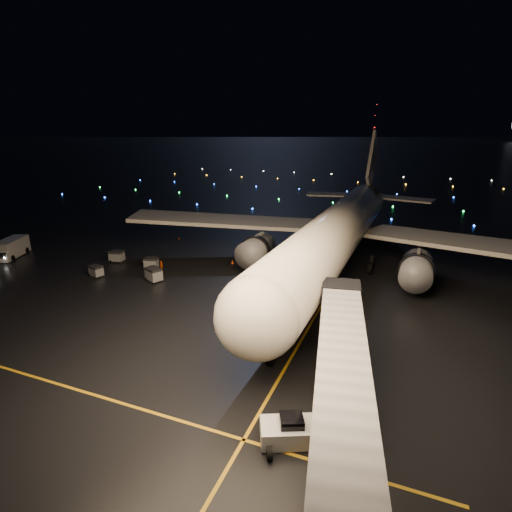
# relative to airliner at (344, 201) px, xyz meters

# --- Properties ---
(ground) EXTENTS (2000.00, 2000.00, 0.00)m
(ground) POSITION_rel_airliner_xyz_m (-11.27, 272.43, -9.42)
(ground) COLOR black
(ground) RESTS_ON ground
(lane_centre) EXTENTS (0.25, 80.00, 0.02)m
(lane_centre) POSITION_rel_airliner_xyz_m (0.73, -12.57, -9.41)
(lane_centre) COLOR gold
(lane_centre) RESTS_ON ground
(lane_cross) EXTENTS (60.00, 0.25, 0.02)m
(lane_cross) POSITION_rel_airliner_xyz_m (-16.27, -37.57, -9.41)
(lane_cross) COLOR gold
(lane_cross) RESTS_ON ground
(airliner) EXTENTS (67.85, 64.60, 18.84)m
(airliner) POSITION_rel_airliner_xyz_m (0.00, 0.00, 0.00)
(airliner) COLOR beige
(airliner) RESTS_ON ground
(pushback_tug) EXTENTS (4.41, 3.49, 1.86)m
(pushback_tug) POSITION_rel_airliner_xyz_m (3.57, -36.51, -8.49)
(pushback_tug) COLOR silver
(pushback_tug) RESTS_ON ground
(belt_loader) EXTENTS (6.36, 2.06, 3.04)m
(belt_loader) POSITION_rel_airliner_xyz_m (-2.51, -22.59, -7.90)
(belt_loader) COLOR silver
(belt_loader) RESTS_ON ground
(service_truck) EXTENTS (5.25, 8.10, 2.86)m
(service_truck) POSITION_rel_airliner_xyz_m (-48.34, -15.40, -7.99)
(service_truck) COLOR silver
(service_truck) RESTS_ON ground
(crew_c) EXTENTS (1.00, 0.91, 1.64)m
(crew_c) POSITION_rel_airliner_xyz_m (-22.54, -12.80, -8.60)
(crew_c) COLOR #FF5A08
(crew_c) RESTS_ON ground
(safety_cone_0) EXTENTS (0.51, 0.51, 0.47)m
(safety_cone_0) POSITION_rel_airliner_xyz_m (-5.52, -13.71, -9.19)
(safety_cone_0) COLOR #EE5013
(safety_cone_0) RESTS_ON ground
(safety_cone_1) EXTENTS (0.55, 0.55, 0.51)m
(safety_cone_1) POSITION_rel_airliner_xyz_m (-5.41, -5.42, -9.17)
(safety_cone_1) COLOR #EE5013
(safety_cone_1) RESTS_ON ground
(safety_cone_2) EXTENTS (0.49, 0.49, 0.55)m
(safety_cone_2) POSITION_rel_airliner_xyz_m (-14.94, -5.66, -9.15)
(safety_cone_2) COLOR #EE5013
(safety_cone_2) RESTS_ON ground
(safety_cone_3) EXTENTS (0.46, 0.46, 0.45)m
(safety_cone_3) POSITION_rel_airliner_xyz_m (-29.83, 3.21, -9.20)
(safety_cone_3) COLOR #EE5013
(safety_cone_3) RESTS_ON ground
(radio_mast) EXTENTS (1.80, 1.80, 64.00)m
(radio_mast) POSITION_rel_airliner_xyz_m (-71.27, 712.43, 22.58)
(radio_mast) COLOR black
(radio_mast) RESTS_ON ground
(taxiway_lights) EXTENTS (164.00, 92.00, 0.36)m
(taxiway_lights) POSITION_rel_airliner_xyz_m (-11.27, 78.43, -9.24)
(taxiway_lights) COLOR black
(taxiway_lights) RESTS_ON ground
(baggage_cart_0) EXTENTS (2.55, 2.23, 1.80)m
(baggage_cart_0) POSITION_rel_airliner_xyz_m (-21.49, -16.03, -8.52)
(baggage_cart_0) COLOR gray
(baggage_cart_0) RESTS_ON ground
(baggage_cart_1) EXTENTS (2.03, 1.66, 1.50)m
(baggage_cart_1) POSITION_rel_airliner_xyz_m (-29.79, -17.50, -8.67)
(baggage_cart_1) COLOR gray
(baggage_cart_1) RESTS_ON ground
(baggage_cart_2) EXTENTS (2.16, 1.80, 1.58)m
(baggage_cart_2) POSITION_rel_airliner_xyz_m (-24.82, -11.98, -8.63)
(baggage_cart_2) COLOR gray
(baggage_cart_2) RESTS_ON ground
(baggage_cart_3) EXTENTS (2.21, 1.74, 1.68)m
(baggage_cart_3) POSITION_rel_airliner_xyz_m (-31.48, -11.37, -8.58)
(baggage_cart_3) COLOR gray
(baggage_cart_3) RESTS_ON ground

